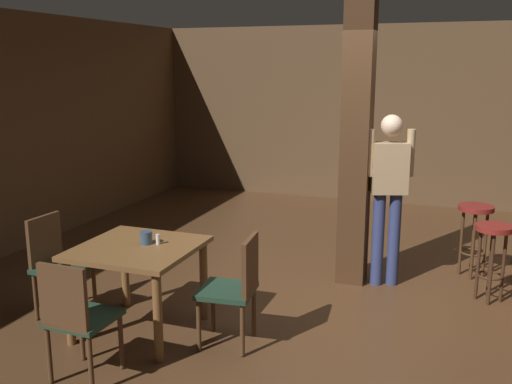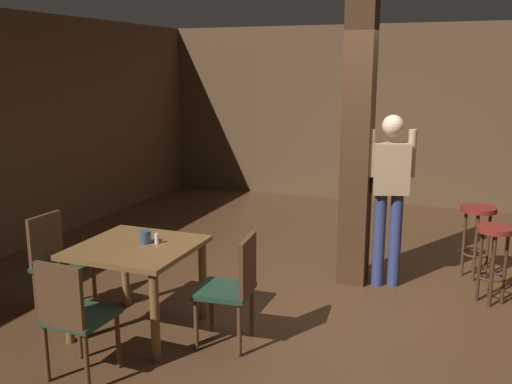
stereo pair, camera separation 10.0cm
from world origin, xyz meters
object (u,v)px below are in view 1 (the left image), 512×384
Objects in this scene: napkin_cup at (146,238)px; salt_shaker at (158,239)px; bar_stool_mid at (475,223)px; dining_table at (138,260)px; bar_stool_near at (493,245)px; standing_person at (389,188)px; chair_south at (76,315)px; chair_west at (56,260)px; chair_east at (236,285)px.

napkin_cup is 1.24× the size of salt_shaker.
dining_table is at bearing -138.46° from bar_stool_mid.
bar_stool_near is 0.97× the size of bar_stool_mid.
standing_person is 2.32× the size of bar_stool_near.
napkin_cup is at bearing -138.90° from bar_stool_mid.
salt_shaker is at bearing 82.58° from chair_south.
bar_stool_mid reaches higher than dining_table.
chair_west is at bearing -146.57° from bar_stool_mid.
chair_south is 0.52× the size of standing_person.
bar_stool_mid is (1.76, 2.26, 0.07)m from chair_east.
standing_person is at bearing 45.47° from salt_shaker.
dining_table is at bearing -119.87° from napkin_cup.
bar_stool_near is at bearing -76.63° from bar_stool_mid.
dining_table is 3.48m from bar_stool_mid.
bar_stool_mid reaches higher than bar_stool_near.
napkin_cup reaches higher than salt_shaker.
chair_west is at bearing -177.16° from napkin_cup.
standing_person is 2.25× the size of bar_stool_mid.
napkin_cup reaches higher than dining_table.
chair_south is at bearing -88.95° from dining_table.
bar_stool_mid is at bearing 52.12° from chair_east.
bar_stool_mid is (-0.15, 0.64, 0.03)m from bar_stool_near.
salt_shaker is 0.05× the size of standing_person.
bar_stool_near is at bearing 31.05° from salt_shaker.
chair_west reaches higher than napkin_cup.
dining_table is 0.85m from chair_east.
chair_west is 1.03m from salt_shaker.
standing_person reaches higher than salt_shaker.
dining_table is 0.24m from salt_shaker.
chair_south is at bearing -133.27° from chair_east.
chair_south is at bearing -44.96° from chair_west.
napkin_cup is (-0.80, 0.03, 0.29)m from chair_east.
bar_stool_near is (1.91, 1.63, 0.04)m from chair_east.
chair_west is 0.94m from napkin_cup.
bar_stool_near is at bearing 42.45° from chair_south.
standing_person reaches higher than chair_south.
bar_stool_mid is (3.46, 2.28, 0.07)m from chair_west.
chair_east reaches higher than dining_table.
chair_south is 4.07m from bar_stool_mid.
bar_stool_near is (0.98, -0.09, -0.45)m from standing_person.
napkin_cup is (0.04, 0.07, 0.18)m from dining_table.
bar_stool_mid is at bearing 33.43° from chair_west.
chair_west is 1.16× the size of bar_stool_mid.
chair_east is at bearing -139.61° from bar_stool_near.
dining_table is 11.02× the size of salt_shaker.
standing_person is 1.09m from bar_stool_near.
chair_east is at bearing -118.46° from standing_person.
salt_shaker is at bearing 176.04° from chair_east.
salt_shaker is (0.09, 0.02, -0.01)m from napkin_cup.
dining_table is 0.54× the size of standing_person.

